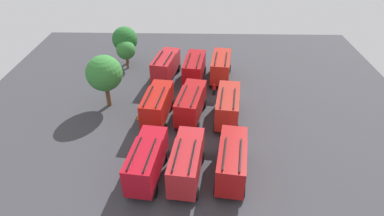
{
  "coord_description": "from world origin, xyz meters",
  "views": [
    {
      "loc": [
        -31.57,
        -0.77,
        22.47
      ],
      "look_at": [
        0.0,
        0.0,
        1.4
      ],
      "focal_mm": 30.11,
      "sensor_mm": 36.0,
      "label": 1
    }
  ],
  "objects_px": {
    "fire_truck_3": "(187,161)",
    "fire_truck_7": "(157,104)",
    "fire_truck_4": "(191,103)",
    "fire_truck_8": "(166,65)",
    "fire_truck_6": "(147,160)",
    "firefighter_0": "(214,88)",
    "fire_truck_0": "(232,160)",
    "fire_truck_1": "(228,105)",
    "tree_0": "(104,73)",
    "traffic_cone_1": "(188,147)",
    "fire_truck_2": "(221,66)",
    "tree_1": "(126,50)",
    "tree_2": "(125,39)",
    "firefighter_1": "(184,136)",
    "traffic_cone_0": "(139,117)",
    "fire_truck_5": "(194,68)"
  },
  "relations": [
    {
      "from": "fire_truck_2",
      "to": "tree_1",
      "type": "height_order",
      "value": "tree_1"
    },
    {
      "from": "fire_truck_1",
      "to": "fire_truck_8",
      "type": "relative_size",
      "value": 0.99
    },
    {
      "from": "fire_truck_1",
      "to": "fire_truck_8",
      "type": "xyz_separation_m",
      "value": [
        10.15,
        8.1,
        0.0
      ]
    },
    {
      "from": "fire_truck_6",
      "to": "fire_truck_1",
      "type": "bearing_deg",
      "value": -33.64
    },
    {
      "from": "fire_truck_3",
      "to": "tree_0",
      "type": "bearing_deg",
      "value": 46.45
    },
    {
      "from": "fire_truck_2",
      "to": "fire_truck_6",
      "type": "distance_m",
      "value": 20.96
    },
    {
      "from": "fire_truck_5",
      "to": "firefighter_1",
      "type": "height_order",
      "value": "fire_truck_5"
    },
    {
      "from": "fire_truck_4",
      "to": "fire_truck_8",
      "type": "distance_m",
      "value": 10.51
    },
    {
      "from": "fire_truck_0",
      "to": "fire_truck_1",
      "type": "distance_m",
      "value": 9.17
    },
    {
      "from": "fire_truck_3",
      "to": "traffic_cone_0",
      "type": "relative_size",
      "value": 11.43
    },
    {
      "from": "fire_truck_4",
      "to": "tree_1",
      "type": "xyz_separation_m",
      "value": [
        13.06,
        10.11,
        0.84
      ]
    },
    {
      "from": "firefighter_0",
      "to": "tree_2",
      "type": "distance_m",
      "value": 16.6
    },
    {
      "from": "fire_truck_5",
      "to": "fire_truck_0",
      "type": "bearing_deg",
      "value": -161.99
    },
    {
      "from": "fire_truck_1",
      "to": "firefighter_0",
      "type": "xyz_separation_m",
      "value": [
        5.74,
        1.36,
        -1.13
      ]
    },
    {
      "from": "fire_truck_4",
      "to": "fire_truck_8",
      "type": "xyz_separation_m",
      "value": [
        9.79,
        3.83,
        0.0
      ]
    },
    {
      "from": "fire_truck_3",
      "to": "fire_truck_5",
      "type": "height_order",
      "value": "same"
    },
    {
      "from": "fire_truck_4",
      "to": "fire_truck_5",
      "type": "bearing_deg",
      "value": 8.95
    },
    {
      "from": "fire_truck_2",
      "to": "tree_1",
      "type": "distance_m",
      "value": 14.51
    },
    {
      "from": "fire_truck_2",
      "to": "firefighter_1",
      "type": "relative_size",
      "value": 4.33
    },
    {
      "from": "fire_truck_3",
      "to": "fire_truck_0",
      "type": "bearing_deg",
      "value": -79.49
    },
    {
      "from": "firefighter_0",
      "to": "tree_0",
      "type": "height_order",
      "value": "tree_0"
    },
    {
      "from": "tree_0",
      "to": "traffic_cone_1",
      "type": "height_order",
      "value": "tree_0"
    },
    {
      "from": "fire_truck_1",
      "to": "fire_truck_8",
      "type": "height_order",
      "value": "same"
    },
    {
      "from": "fire_truck_2",
      "to": "tree_0",
      "type": "distance_m",
      "value": 16.31
    },
    {
      "from": "fire_truck_1",
      "to": "fire_truck_8",
      "type": "bearing_deg",
      "value": 45.71
    },
    {
      "from": "fire_truck_0",
      "to": "fire_truck_5",
      "type": "distance_m",
      "value": 19.05
    },
    {
      "from": "fire_truck_3",
      "to": "fire_truck_7",
      "type": "xyz_separation_m",
      "value": [
        9.53,
        3.76,
        0.0
      ]
    },
    {
      "from": "fire_truck_5",
      "to": "tree_2",
      "type": "distance_m",
      "value": 12.22
    },
    {
      "from": "fire_truck_3",
      "to": "firefighter_0",
      "type": "relative_size",
      "value": 4.12
    },
    {
      "from": "traffic_cone_0",
      "to": "traffic_cone_1",
      "type": "height_order",
      "value": "traffic_cone_0"
    },
    {
      "from": "fire_truck_7",
      "to": "tree_2",
      "type": "relative_size",
      "value": 1.25
    },
    {
      "from": "fire_truck_6",
      "to": "fire_truck_8",
      "type": "height_order",
      "value": "same"
    },
    {
      "from": "tree_2",
      "to": "traffic_cone_1",
      "type": "height_order",
      "value": "tree_2"
    },
    {
      "from": "fire_truck_2",
      "to": "fire_truck_3",
      "type": "bearing_deg",
      "value": 174.92
    },
    {
      "from": "fire_truck_8",
      "to": "traffic_cone_0",
      "type": "height_order",
      "value": "fire_truck_8"
    },
    {
      "from": "fire_truck_6",
      "to": "firefighter_0",
      "type": "xyz_separation_m",
      "value": [
        15.12,
        -6.7,
        -1.13
      ]
    },
    {
      "from": "fire_truck_8",
      "to": "firefighter_1",
      "type": "height_order",
      "value": "fire_truck_8"
    },
    {
      "from": "firefighter_1",
      "to": "traffic_cone_1",
      "type": "height_order",
      "value": "firefighter_1"
    },
    {
      "from": "fire_truck_5",
      "to": "fire_truck_3",
      "type": "bearing_deg",
      "value": -174.58
    },
    {
      "from": "firefighter_0",
      "to": "tree_2",
      "type": "bearing_deg",
      "value": 30.25
    },
    {
      "from": "fire_truck_6",
      "to": "fire_truck_0",
      "type": "bearing_deg",
      "value": -81.5
    },
    {
      "from": "fire_truck_0",
      "to": "fire_truck_6",
      "type": "xyz_separation_m",
      "value": [
        -0.2,
        7.81,
        0.0
      ]
    },
    {
      "from": "fire_truck_8",
      "to": "traffic_cone_0",
      "type": "relative_size",
      "value": 11.57
    },
    {
      "from": "fire_truck_1",
      "to": "tree_2",
      "type": "bearing_deg",
      "value": 51.41
    },
    {
      "from": "fire_truck_2",
      "to": "firefighter_0",
      "type": "relative_size",
      "value": 4.13
    },
    {
      "from": "firefighter_1",
      "to": "traffic_cone_0",
      "type": "xyz_separation_m",
      "value": [
        4.25,
        5.61,
        -0.64
      ]
    },
    {
      "from": "fire_truck_6",
      "to": "traffic_cone_1",
      "type": "relative_size",
      "value": 12.23
    },
    {
      "from": "fire_truck_7",
      "to": "fire_truck_8",
      "type": "xyz_separation_m",
      "value": [
        10.08,
        -0.05,
        0.0
      ]
    },
    {
      "from": "fire_truck_5",
      "to": "fire_truck_7",
      "type": "bearing_deg",
      "value": 162.9
    },
    {
      "from": "fire_truck_3",
      "to": "tree_2",
      "type": "bearing_deg",
      "value": 29.4
    }
  ]
}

